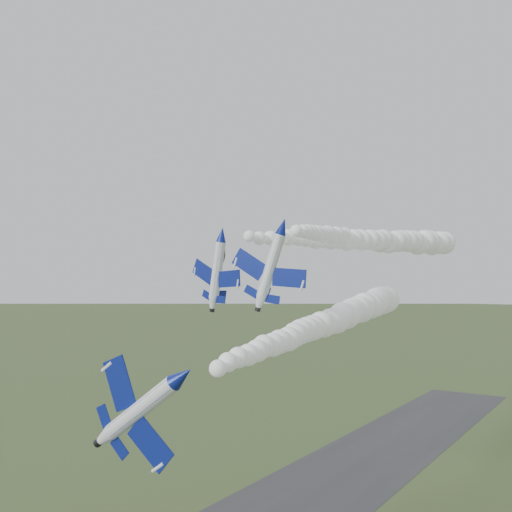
{
  "coord_description": "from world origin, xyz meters",
  "views": [
    {
      "loc": [
        49.03,
        -42.23,
        37.69
      ],
      "look_at": [
        6.29,
        21.3,
        41.22
      ],
      "focal_mm": 40.0,
      "sensor_mm": 36.0,
      "label": 1
    }
  ],
  "objects": [
    {
      "name": "jet_lead",
      "position": [
        14.1,
        -2.47,
        29.12
      ],
      "size": [
        7.13,
        14.08,
        9.46
      ],
      "rotation": [
        0.0,
        0.94,
        0.1
      ],
      "color": "white"
    },
    {
      "name": "jet_pair_right",
      "position": [
        9.35,
        23.13,
        45.22
      ],
      "size": [
        10.67,
        13.19,
        4.26
      ],
      "rotation": [
        0.0,
        0.31,
        0.19
      ],
      "color": "white"
    },
    {
      "name": "jet_pair_left",
      "position": [
        -1.63,
        23.97,
        44.69
      ],
      "size": [
        10.56,
        12.64,
        3.54
      ],
      "rotation": [
        0.0,
        0.19,
        -0.2
      ],
      "color": "white"
    },
    {
      "name": "smoke_trail_jet_pair_left",
      "position": [
        5.71,
        59.61,
        45.64
      ],
      "size": [
        18.23,
        66.5,
        5.25
      ],
      "primitive_type": null,
      "rotation": [
        0.0,
        0.0,
        -0.2
      ],
      "color": "white"
    },
    {
      "name": "smoke_trail_jet_lead",
      "position": [
        11.25,
        32.7,
        31.85
      ],
      "size": [
        11.11,
        63.31,
        5.02
      ],
      "primitive_type": null,
      "rotation": [
        0.0,
        0.0,
        0.1
      ],
      "color": "white"
    },
    {
      "name": "smoke_trail_jet_pair_right",
      "position": [
        3.12,
        58.29,
        46.18
      ],
      "size": [
        16.28,
        63.91,
        4.49
      ],
      "primitive_type": null,
      "rotation": [
        0.0,
        0.0,
        0.19
      ],
      "color": "white"
    }
  ]
}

